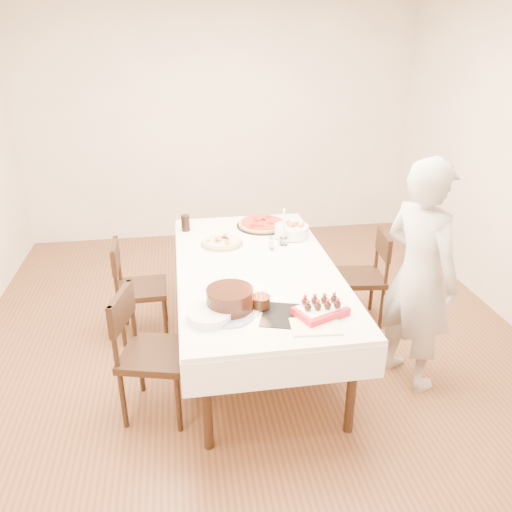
{
  "coord_description": "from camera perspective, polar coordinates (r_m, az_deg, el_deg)",
  "views": [
    {
      "loc": [
        -0.5,
        -3.34,
        2.32
      ],
      "look_at": [
        0.02,
        -0.09,
        0.83
      ],
      "focal_mm": 35.0,
      "sensor_mm": 36.0,
      "label": 1
    }
  ],
  "objects": [
    {
      "name": "floor",
      "position": [
        4.09,
        -0.44,
        -10.12
      ],
      "size": [
        5.0,
        5.0,
        0.0
      ],
      "primitive_type": "plane",
      "color": "brown",
      "rests_on": "ground"
    },
    {
      "name": "wall_back",
      "position": [
        5.94,
        -4.24,
        14.91
      ],
      "size": [
        4.5,
        0.04,
        2.7
      ],
      "primitive_type": "cube",
      "color": "#EDE1C7",
      "rests_on": "floor"
    },
    {
      "name": "wall_front",
      "position": [
        1.37,
        16.51,
        -21.63
      ],
      "size": [
        4.5,
        0.04,
        2.7
      ],
      "primitive_type": "cube",
      "color": "#EDE1C7",
      "rests_on": "floor"
    },
    {
      "name": "dining_table",
      "position": [
        3.82,
        -0.0,
        -6.19
      ],
      "size": [
        1.84,
        2.41,
        0.75
      ],
      "primitive_type": "cube",
      "rotation": [
        0.0,
        0.0,
        -0.37
      ],
      "color": "white",
      "rests_on": "floor"
    },
    {
      "name": "chair_right_savory",
      "position": [
        4.32,
        11.78,
        -2.43
      ],
      "size": [
        0.46,
        0.46,
        0.82
      ],
      "primitive_type": null,
      "rotation": [
        0.0,
        0.0,
        -0.12
      ],
      "color": "black",
      "rests_on": "floor"
    },
    {
      "name": "chair_left_savory",
      "position": [
        4.14,
        -12.89,
        -3.69
      ],
      "size": [
        0.43,
        0.43,
        0.83
      ],
      "primitive_type": null,
      "rotation": [
        0.0,
        0.0,
        3.16
      ],
      "color": "black",
      "rests_on": "floor"
    },
    {
      "name": "chair_left_dessert",
      "position": [
        3.29,
        -11.41,
        -10.96
      ],
      "size": [
        0.55,
        0.55,
        0.88
      ],
      "primitive_type": null,
      "rotation": [
        0.0,
        0.0,
        2.88
      ],
      "color": "black",
      "rests_on": "floor"
    },
    {
      "name": "person",
      "position": [
        3.52,
        18.14,
        -2.22
      ],
      "size": [
        0.59,
        0.7,
        1.63
      ],
      "primitive_type": "imported",
      "rotation": [
        0.0,
        0.0,
        1.96
      ],
      "color": "#AAA6A0",
      "rests_on": "floor"
    },
    {
      "name": "pizza_white",
      "position": [
        4.0,
        -3.94,
        1.54
      ],
      "size": [
        0.44,
        0.44,
        0.04
      ],
      "primitive_type": "cylinder",
      "rotation": [
        0.0,
        0.0,
        0.39
      ],
      "color": "beige",
      "rests_on": "dining_table"
    },
    {
      "name": "pizza_pepperoni",
      "position": [
        4.38,
        0.72,
        3.68
      ],
      "size": [
        0.53,
        0.53,
        0.04
      ],
      "primitive_type": "cylinder",
      "rotation": [
        0.0,
        0.0,
        -0.2
      ],
      "color": "red",
      "rests_on": "dining_table"
    },
    {
      "name": "red_placemat",
      "position": [
        4.31,
        4.04,
        2.96
      ],
      "size": [
        0.22,
        0.22,
        0.01
      ],
      "primitive_type": "cube",
      "rotation": [
        0.0,
        0.0,
        -0.02
      ],
      "color": "#B21E1E",
      "rests_on": "dining_table"
    },
    {
      "name": "pasta_bowl",
      "position": [
        4.15,
        4.08,
        2.9
      ],
      "size": [
        0.34,
        0.34,
        0.09
      ],
      "primitive_type": "cylinder",
      "rotation": [
        0.0,
        0.0,
        -0.24
      ],
      "color": "white",
      "rests_on": "dining_table"
    },
    {
      "name": "taper_candle",
      "position": [
        3.95,
        3.19,
        3.39
      ],
      "size": [
        0.07,
        0.07,
        0.31
      ],
      "primitive_type": "cylinder",
      "rotation": [
        0.0,
        0.0,
        0.04
      ],
      "color": "white",
      "rests_on": "dining_table"
    },
    {
      "name": "shaker_pair",
      "position": [
        3.9,
        1.83,
        1.36
      ],
      "size": [
        0.09,
        0.09,
        0.09
      ],
      "primitive_type": null,
      "rotation": [
        0.0,
        0.0,
        0.08
      ],
      "color": "white",
      "rests_on": "dining_table"
    },
    {
      "name": "cola_glass",
      "position": [
        4.31,
        -8.05,
        3.75
      ],
      "size": [
        0.08,
        0.08,
        0.14
      ],
      "primitive_type": "cylinder",
      "rotation": [
        0.0,
        0.0,
        -0.02
      ],
      "color": "black",
      "rests_on": "dining_table"
    },
    {
      "name": "layer_cake",
      "position": [
        3.06,
        -3.0,
        -4.99
      ],
      "size": [
        0.41,
        0.41,
        0.14
      ],
      "primitive_type": "cylinder",
      "rotation": [
        0.0,
        0.0,
        -0.13
      ],
      "color": "black",
      "rests_on": "dining_table"
    },
    {
      "name": "cake_board",
      "position": [
        3.03,
        3.49,
        -6.86
      ],
      "size": [
        0.37,
        0.37,
        0.01
      ],
      "primitive_type": "cube",
      "rotation": [
        0.0,
        0.0,
        -0.31
      ],
      "color": "black",
      "rests_on": "dining_table"
    },
    {
      "name": "birthday_cake",
      "position": [
        3.07,
        0.54,
        -4.68
      ],
      "size": [
        0.13,
        0.13,
        0.13
      ],
      "primitive_type": "cylinder",
      "rotation": [
        0.0,
        0.0,
        0.08
      ],
      "color": "#381F0F",
      "rests_on": "dining_table"
    },
    {
      "name": "strawberry_box",
      "position": [
        3.04,
        7.4,
        -6.1
      ],
      "size": [
        0.36,
        0.3,
        0.08
      ],
      "primitive_type": null,
      "rotation": [
        0.0,
        0.0,
        0.4
      ],
      "color": "red",
      "rests_on": "dining_table"
    },
    {
      "name": "box_lid",
      "position": [
        2.94,
        6.81,
        -8.1
      ],
      "size": [
        0.3,
        0.22,
        0.02
      ],
      "primitive_type": "cube",
      "rotation": [
        0.0,
        0.0,
        -0.09
      ],
      "color": "beige",
      "rests_on": "dining_table"
    },
    {
      "name": "plate_stack",
      "position": [
        2.99,
        -5.35,
        -6.75
      ],
      "size": [
        0.32,
        0.32,
        0.06
      ],
      "primitive_type": "cylinder",
      "rotation": [
        0.0,
        0.0,
        0.23
      ],
      "color": "white",
      "rests_on": "dining_table"
    },
    {
      "name": "china_plate",
      "position": [
        3.03,
        -3.18,
        -6.64
      ],
      "size": [
        0.43,
        0.43,
        0.01
      ],
      "primitive_type": "cylinder",
      "rotation": [
        0.0,
        0.0,
        -0.42
      ],
      "color": "white",
      "rests_on": "dining_table"
    }
  ]
}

